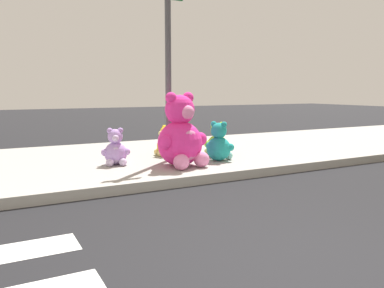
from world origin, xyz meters
TOP-DOWN VIEW (x-y plane):
  - ground_plane at (0.00, 0.00)m, footprint 60.00×60.00m
  - sidewalk at (0.00, 5.20)m, footprint 28.00×4.40m
  - sign_pole at (1.00, 4.40)m, footprint 0.56×0.11m
  - plush_pink_large at (0.96, 3.81)m, footprint 0.96×0.88m
  - plush_lime at (2.07, 4.47)m, footprint 0.52×0.45m
  - plush_lavender at (0.01, 4.45)m, footprint 0.49×0.46m
  - plush_teal at (1.81, 3.96)m, footprint 0.52×0.51m
  - plush_yellow at (1.18, 4.96)m, footprint 0.41×0.46m
  - plush_red at (1.62, 5.10)m, footprint 0.36×0.36m

SIDE VIEW (x-z plane):
  - ground_plane at x=0.00m, z-range 0.00..0.00m
  - sidewalk at x=0.00m, z-range 0.00..0.15m
  - plush_red at x=1.62m, z-range 0.10..0.60m
  - plush_yellow at x=1.18m, z-range 0.09..0.69m
  - plush_lavender at x=0.01m, z-range 0.09..0.73m
  - plush_lime at x=2.07m, z-range 0.08..0.75m
  - plush_teal at x=1.81m, z-range 0.08..0.80m
  - plush_pink_large at x=0.96m, z-range 0.02..1.28m
  - sign_pole at x=1.00m, z-range 0.25..3.45m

